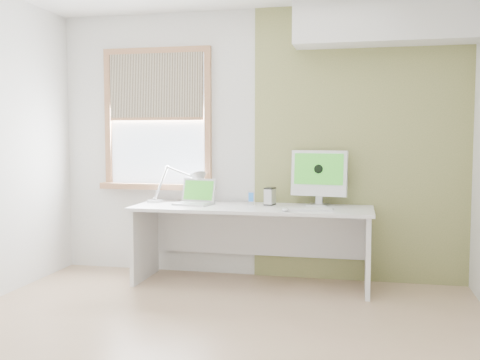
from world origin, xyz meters
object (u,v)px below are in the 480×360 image
(desk, at_px, (253,226))
(laptop, at_px, (196,198))
(external_drive, at_px, (270,196))
(desk_lamp, at_px, (191,183))
(imac, at_px, (319,175))

(desk, distance_m, laptop, 0.61)
(desk, bearing_deg, external_drive, 32.24)
(desk, relative_size, laptop, 5.77)
(desk, relative_size, desk_lamp, 3.35)
(imac, bearing_deg, laptop, -171.52)
(laptop, bearing_deg, desk, -0.26)
(desk, distance_m, desk_lamp, 0.76)
(desk, relative_size, external_drive, 13.41)
(desk, distance_m, imac, 0.79)
(desk_lamp, height_order, external_drive, desk_lamp)
(desk, xyz_separation_m, desk_lamp, (-0.64, 0.12, 0.38))
(desk, xyz_separation_m, external_drive, (0.15, 0.09, 0.28))
(laptop, bearing_deg, imac, 8.48)
(desk_lamp, xyz_separation_m, imac, (1.24, 0.05, 0.10))
(desk, distance_m, external_drive, 0.33)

